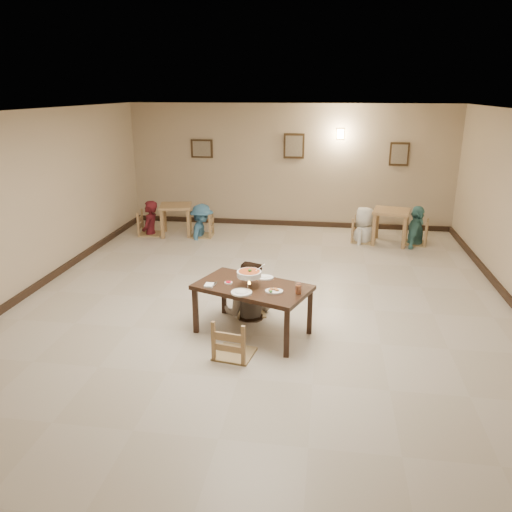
% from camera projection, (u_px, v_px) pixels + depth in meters
% --- Properties ---
extents(floor, '(10.00, 10.00, 0.00)m').
position_uv_depth(floor, '(263.00, 304.00, 8.09)').
color(floor, '#BCAF9D').
rests_on(floor, ground).
extents(ceiling, '(10.00, 10.00, 0.00)m').
position_uv_depth(ceiling, '(264.00, 112.00, 7.14)').
color(ceiling, silver).
rests_on(ceiling, wall_back).
extents(wall_back, '(10.00, 0.00, 10.00)m').
position_uv_depth(wall_back, '(290.00, 166.00, 12.31)').
color(wall_back, tan).
rests_on(wall_back, floor).
extents(wall_front, '(10.00, 0.00, 10.00)m').
position_uv_depth(wall_front, '(151.00, 414.00, 2.92)').
color(wall_front, tan).
rests_on(wall_front, floor).
extents(wall_left, '(0.00, 10.00, 10.00)m').
position_uv_depth(wall_left, '(21.00, 205.00, 8.16)').
color(wall_left, tan).
rests_on(wall_left, floor).
extents(baseboard_back, '(8.00, 0.06, 0.12)m').
position_uv_depth(baseboard_back, '(288.00, 223.00, 12.73)').
color(baseboard_back, black).
rests_on(baseboard_back, floor).
extents(baseboard_left, '(0.06, 10.00, 0.12)m').
position_uv_depth(baseboard_left, '(35.00, 287.00, 8.61)').
color(baseboard_left, black).
rests_on(baseboard_left, floor).
extents(picture_a, '(0.55, 0.04, 0.45)m').
position_uv_depth(picture_a, '(202.00, 149.00, 12.44)').
color(picture_a, '#312110').
rests_on(picture_a, wall_back).
extents(picture_b, '(0.50, 0.04, 0.60)m').
position_uv_depth(picture_b, '(294.00, 146.00, 12.09)').
color(picture_b, '#312110').
rests_on(picture_b, wall_back).
extents(picture_c, '(0.45, 0.04, 0.55)m').
position_uv_depth(picture_c, '(399.00, 154.00, 11.80)').
color(picture_c, '#312110').
rests_on(picture_c, wall_back).
extents(wall_sconce, '(0.16, 0.05, 0.22)m').
position_uv_depth(wall_sconce, '(340.00, 134.00, 11.85)').
color(wall_sconce, '#FFD88C').
rests_on(wall_sconce, wall_back).
extents(main_table, '(1.76, 1.36, 0.73)m').
position_uv_depth(main_table, '(253.00, 291.00, 6.93)').
color(main_table, '#311D12').
rests_on(main_table, floor).
extents(chair_far, '(0.44, 0.44, 0.94)m').
position_uv_depth(chair_far, '(251.00, 285.00, 7.62)').
color(chair_far, '#A3885A').
rests_on(chair_far, floor).
extents(chair_near, '(0.48, 0.48, 1.03)m').
position_uv_depth(chair_near, '(234.00, 319.00, 6.38)').
color(chair_near, '#A3885A').
rests_on(chair_near, floor).
extents(main_diner, '(0.88, 0.70, 1.73)m').
position_uv_depth(main_diner, '(248.00, 261.00, 7.45)').
color(main_diner, gray).
rests_on(main_diner, floor).
extents(curry_warmer, '(0.38, 0.34, 0.30)m').
position_uv_depth(curry_warmer, '(249.00, 274.00, 6.82)').
color(curry_warmer, silver).
rests_on(curry_warmer, main_table).
extents(rice_plate_far, '(0.28, 0.28, 0.06)m').
position_uv_depth(rice_plate_far, '(264.00, 277.00, 7.17)').
color(rice_plate_far, white).
rests_on(rice_plate_far, main_table).
extents(rice_plate_near, '(0.28, 0.28, 0.06)m').
position_uv_depth(rice_plate_near, '(241.00, 292.00, 6.64)').
color(rice_plate_near, white).
rests_on(rice_plate_near, main_table).
extents(fried_plate, '(0.24, 0.24, 0.05)m').
position_uv_depth(fried_plate, '(274.00, 291.00, 6.68)').
color(fried_plate, white).
rests_on(fried_plate, main_table).
extents(chili_dish, '(0.11, 0.11, 0.02)m').
position_uv_depth(chili_dish, '(228.00, 283.00, 6.98)').
color(chili_dish, white).
rests_on(chili_dish, main_table).
extents(napkin_cutlery, '(0.14, 0.23, 0.03)m').
position_uv_depth(napkin_cutlery, '(209.00, 285.00, 6.88)').
color(napkin_cutlery, white).
rests_on(napkin_cutlery, main_table).
extents(drink_glass, '(0.08, 0.08, 0.16)m').
position_uv_depth(drink_glass, '(298.00, 289.00, 6.60)').
color(drink_glass, white).
rests_on(drink_glass, main_table).
extents(bg_table_left, '(0.87, 0.87, 0.73)m').
position_uv_depth(bg_table_left, '(176.00, 211.00, 11.76)').
color(bg_table_left, '#9E7A50').
rests_on(bg_table_left, floor).
extents(bg_table_right, '(0.91, 0.91, 0.77)m').
position_uv_depth(bg_table_right, '(391.00, 216.00, 11.08)').
color(bg_table_right, '#9E7A50').
rests_on(bg_table_right, floor).
extents(bg_chair_ll, '(0.51, 0.51, 1.08)m').
position_uv_depth(bg_chair_ll, '(149.00, 213.00, 11.79)').
color(bg_chair_ll, '#A3885A').
rests_on(bg_chair_ll, floor).
extents(bg_chair_lr, '(0.50, 0.50, 1.07)m').
position_uv_depth(bg_chair_lr, '(201.00, 214.00, 11.66)').
color(bg_chair_lr, '#A3885A').
rests_on(bg_chair_lr, floor).
extents(bg_chair_rl, '(0.50, 0.50, 1.06)m').
position_uv_depth(bg_chair_rl, '(365.00, 219.00, 11.23)').
color(bg_chair_rl, '#A3885A').
rests_on(bg_chair_rl, floor).
extents(bg_chair_rr, '(0.49, 0.49, 1.05)m').
position_uv_depth(bg_chair_rr, '(417.00, 221.00, 11.08)').
color(bg_chair_rr, '#A3885A').
rests_on(bg_chair_rr, floor).
extents(bg_diner_a, '(0.41, 0.61, 1.64)m').
position_uv_depth(bg_diner_a, '(149.00, 201.00, 11.70)').
color(bg_diner_a, '#4E1218').
rests_on(bg_diner_a, floor).
extents(bg_diner_b, '(0.59, 1.01, 1.54)m').
position_uv_depth(bg_diner_b, '(201.00, 204.00, 11.58)').
color(bg_diner_b, teal).
rests_on(bg_diner_b, floor).
extents(bg_diner_c, '(0.76, 0.92, 1.61)m').
position_uv_depth(bg_diner_c, '(366.00, 207.00, 11.15)').
color(bg_diner_c, silver).
rests_on(bg_diner_c, floor).
extents(bg_diner_d, '(0.72, 1.10, 1.73)m').
position_uv_depth(bg_diner_d, '(418.00, 206.00, 10.98)').
color(bg_diner_d, teal).
rests_on(bg_diner_d, floor).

